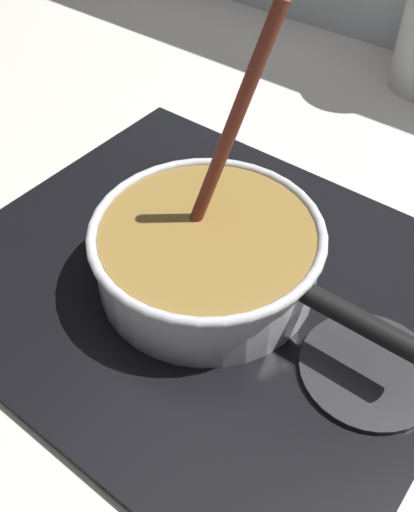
% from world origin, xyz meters
% --- Properties ---
extents(ground, '(2.40, 1.60, 0.04)m').
position_xyz_m(ground, '(0.00, 0.00, -0.02)').
color(ground, beige).
extents(hob_plate, '(0.56, 0.48, 0.01)m').
position_xyz_m(hob_plate, '(-0.02, 0.12, 0.01)').
color(hob_plate, black).
rests_on(hob_plate, ground).
extents(burner_ring, '(0.18, 0.18, 0.01)m').
position_xyz_m(burner_ring, '(-0.02, 0.12, 0.02)').
color(burner_ring, '#592D0C').
rests_on(burner_ring, hob_plate).
extents(spare_burner, '(0.14, 0.14, 0.01)m').
position_xyz_m(spare_burner, '(0.18, 0.12, 0.01)').
color(spare_burner, '#262628').
rests_on(spare_burner, hob_plate).
extents(cooking_pan, '(0.37, 0.25, 0.30)m').
position_xyz_m(cooking_pan, '(-0.02, 0.12, 0.05)').
color(cooking_pan, silver).
rests_on(cooking_pan, hob_plate).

